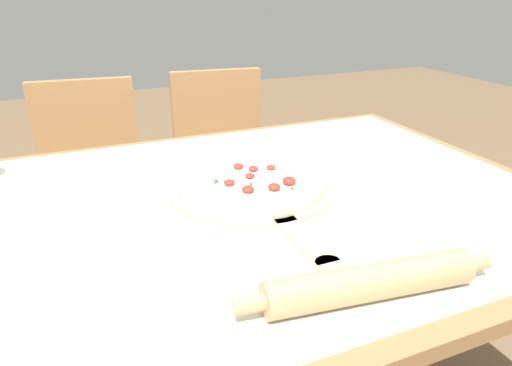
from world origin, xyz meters
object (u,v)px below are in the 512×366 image
pizza_peel (254,191)px  rolling_pin (370,282)px  pizza (251,180)px  chair_left (93,181)px  chair_right (223,162)px

pizza_peel → rolling_pin: (0.01, -0.42, 0.02)m
rolling_pin → pizza: bearing=91.9°
chair_left → pizza: bearing=-63.7°
rolling_pin → chair_left: bearing=104.8°
pizza → chair_left: (-0.32, 0.84, -0.28)m
pizza → pizza_peel: bearing=-90.5°
pizza → rolling_pin: rolling_pin is taller
pizza_peel → rolling_pin: 0.42m
chair_right → chair_left: bearing=-173.6°
pizza → rolling_pin: size_ratio=0.83×
chair_left → chair_right: 0.53m
rolling_pin → chair_right: (0.19, 1.28, -0.29)m
pizza → chair_right: (0.21, 0.84, -0.28)m
pizza_peel → chair_left: 0.95m
pizza → chair_right: bearing=76.0°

